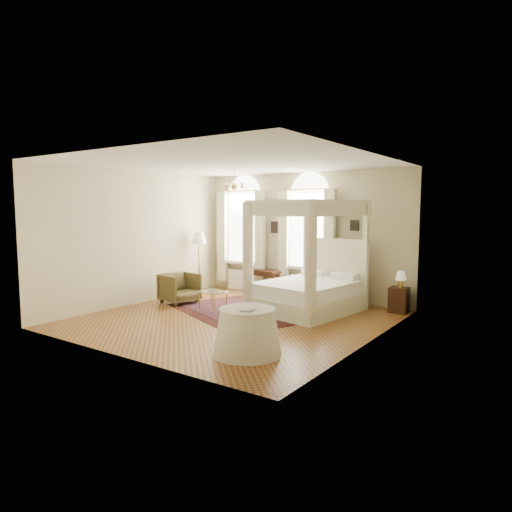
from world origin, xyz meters
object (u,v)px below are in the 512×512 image
Objects in this scene: canopy_bed at (307,287)px; nightstand at (399,300)px; writing_desk at (266,274)px; floor_lamp at (199,241)px; stool at (283,285)px; side_table at (247,332)px; coffee_table at (213,293)px; armchair at (179,288)px.

nightstand is (1.76, 1.11, -0.29)m from canopy_bed.
writing_desk is 2.09m from floor_lamp.
stool is (-1.11, 0.73, -0.16)m from canopy_bed.
side_table is at bearing -78.19° from canopy_bed.
stool is 0.29× the size of floor_lamp.
coffee_table is 3.40m from side_table.
side_table is at bearing -40.27° from floor_lamp.
armchair is at bearing 175.32° from coffee_table.
armchair is 0.74× the size of side_table.
canopy_bed reaches higher than coffee_table.
side_table is (2.60, -4.46, -0.21)m from writing_desk.
coffee_table is (-1.91, -1.09, -0.18)m from canopy_bed.
armchair is 1.83m from floor_lamp.
coffee_table is (0.00, -2.25, -0.19)m from writing_desk.
writing_desk is at bearing 151.30° from stool.
stool is at bearing 146.69° from canopy_bed.
armchair is (-4.84, -2.10, 0.09)m from nightstand.
canopy_bed is 3.24m from armchair.
floor_lamp is (-1.73, -0.79, 0.86)m from writing_desk.
floor_lamp is at bearing 33.27° from armchair.
canopy_bed is 2.10m from nightstand.
stool is 1.98m from coffee_table.
side_table reaches higher than stool.
floor_lamp is at bearing 174.12° from canopy_bed.
nightstand is 4.53m from side_table.
writing_desk is (-3.67, 0.05, 0.30)m from nightstand.
armchair is (-3.07, -0.99, -0.20)m from canopy_bed.
nightstand is at bearing -0.84° from writing_desk.
coffee_table is at bearing -149.06° from nightstand.
nightstand is at bearing -55.65° from armchair.
armchair is (-1.16, -2.16, -0.21)m from writing_desk.
armchair is 1.17m from coffee_table.
nightstand is 0.70× the size of armchair.
side_table is (-1.08, -4.40, 0.08)m from nightstand.
armchair is 0.49× the size of floor_lamp.
floor_lamp is 1.52× the size of side_table.
writing_desk is 0.93m from stool.
armchair is at bearing -156.49° from nightstand.
canopy_bed is 2.32× the size of side_table.
canopy_bed is at bearing -33.31° from stool.
stool is at bearing 114.08° from side_table.
nightstand is at bearing 7.64° from stool.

